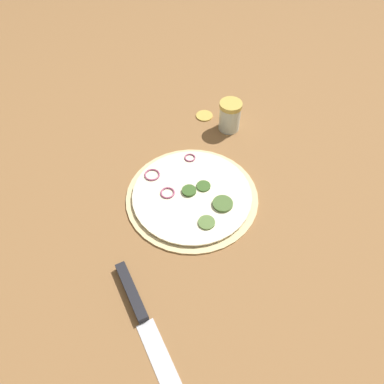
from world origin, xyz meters
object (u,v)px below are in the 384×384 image
(pizza, at_px, (192,195))
(spice_jar, at_px, (230,116))
(knife, at_px, (139,309))
(loose_cap, at_px, (204,115))

(pizza, height_order, spice_jar, spice_jar)
(knife, xyz_separation_m, spice_jar, (0.19, -0.51, 0.04))
(spice_jar, bearing_deg, pizza, 109.19)
(knife, bearing_deg, pizza, 132.93)
(pizza, height_order, loose_cap, pizza)
(pizza, bearing_deg, knife, 111.56)
(spice_jar, relative_size, loose_cap, 1.79)
(pizza, distance_m, knife, 0.29)
(pizza, bearing_deg, spice_jar, -70.81)
(pizza, relative_size, loose_cap, 6.56)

